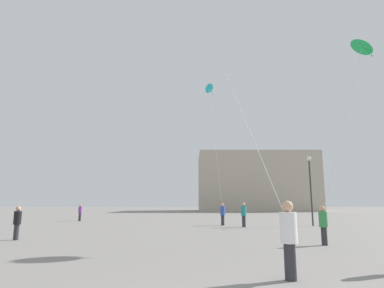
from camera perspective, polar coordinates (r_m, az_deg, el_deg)
person_in_black at (r=18.66m, az=-28.03°, el=-11.75°), size 0.35×0.35×1.62m
person_in_blue at (r=27.20m, az=5.33°, el=-11.84°), size 0.38×0.38×1.76m
person_in_green at (r=15.59m, az=21.81°, el=-12.68°), size 0.36×0.36×1.65m
person_in_purple at (r=35.25m, az=-18.82°, el=-11.06°), size 0.36×0.36×1.65m
person_in_teal at (r=25.54m, az=8.94°, el=-11.82°), size 0.39×0.39×1.81m
person_in_white at (r=8.43m, az=16.44°, el=-15.03°), size 0.40×0.40×1.83m
kite_cyan_diamond at (r=32.22m, az=2.97°, el=9.40°), size 1.24×3.88×11.87m
kite_emerald_diamond at (r=21.24m, az=27.40°, el=14.73°), size 4.62×3.04×9.51m
building_left_hall at (r=77.22m, az=10.72°, el=-6.63°), size 26.13×18.65×12.62m
lamppost_east at (r=28.17m, az=19.80°, el=-5.78°), size 0.36×0.36×5.50m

